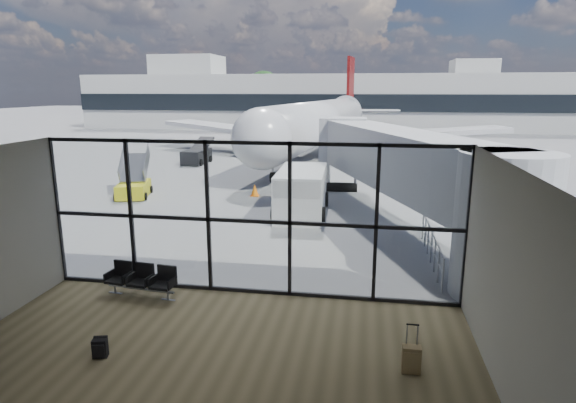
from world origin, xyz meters
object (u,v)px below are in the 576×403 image
(backpack, at_px, (100,348))
(service_van, at_px, (301,192))
(seating_row, at_px, (143,278))
(suitcase, at_px, (411,359))
(belt_loader, at_px, (197,155))
(mobile_stairs, at_px, (134,187))
(airliner, at_px, (321,122))

(backpack, xyz_separation_m, service_van, (2.74, 13.30, 0.88))
(seating_row, height_order, service_van, service_van)
(backpack, distance_m, suitcase, 6.85)
(service_van, relative_size, belt_loader, 1.18)
(belt_loader, xyz_separation_m, mobile_stairs, (0.74, -12.38, -0.12))
(suitcase, distance_m, belt_loader, 31.26)
(seating_row, relative_size, suitcase, 1.98)
(backpack, relative_size, service_van, 0.09)
(seating_row, xyz_separation_m, belt_loader, (-7.25, 24.81, 0.13))
(seating_row, bearing_deg, suitcase, -14.22)
(suitcase, relative_size, service_van, 0.21)
(seating_row, height_order, mobile_stairs, mobile_stairs)
(suitcase, xyz_separation_m, mobile_stairs, (-13.90, 15.23, 0.21))
(seating_row, bearing_deg, belt_loader, 112.84)
(airliner, xyz_separation_m, service_van, (1.17, -22.01, -1.84))
(suitcase, height_order, mobile_stairs, mobile_stairs)
(seating_row, height_order, backpack, seating_row)
(service_van, relative_size, mobile_stairs, 1.46)
(belt_loader, bearing_deg, seating_row, -71.87)
(airliner, bearing_deg, belt_loader, -135.64)
(seating_row, xyz_separation_m, backpack, (0.56, -3.31, -0.29))
(suitcase, height_order, belt_loader, belt_loader)
(suitcase, xyz_separation_m, airliner, (-5.27, 34.81, 2.63))
(service_van, height_order, mobile_stairs, mobile_stairs)
(suitcase, bearing_deg, backpack, -176.02)
(service_van, bearing_deg, mobile_stairs, 163.74)
(seating_row, xyz_separation_m, service_van, (3.30, 9.99, 0.59))
(backpack, bearing_deg, airliner, 73.64)
(seating_row, distance_m, mobile_stairs, 14.03)
(seating_row, distance_m, belt_loader, 25.85)
(airliner, bearing_deg, seating_row, -86.95)
(backpack, bearing_deg, suitcase, -9.56)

